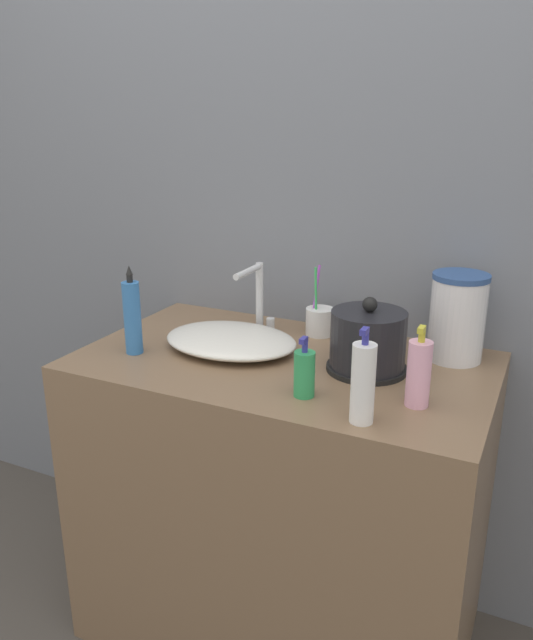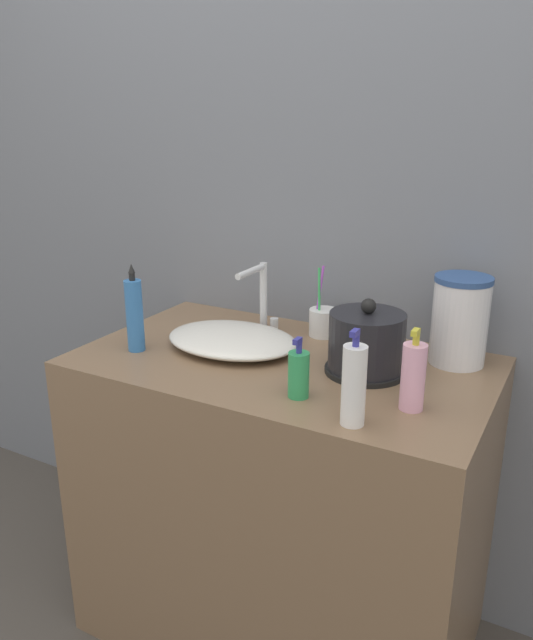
{
  "view_description": "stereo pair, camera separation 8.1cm",
  "coord_description": "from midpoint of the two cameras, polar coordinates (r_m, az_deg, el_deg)",
  "views": [
    {
      "loc": [
        0.6,
        -1.05,
        1.45
      ],
      "look_at": [
        -0.05,
        0.31,
        0.95
      ],
      "focal_mm": 35.0,
      "sensor_mm": 36.0,
      "label": 1
    },
    {
      "loc": [
        0.68,
        -1.01,
        1.45
      ],
      "look_at": [
        -0.05,
        0.31,
        0.95
      ],
      "focal_mm": 35.0,
      "sensor_mm": 36.0,
      "label": 2
    }
  ],
  "objects": [
    {
      "name": "vanity_counter",
      "position": [
        1.8,
        0.06,
        -16.26
      ],
      "size": [
        1.05,
        0.61,
        0.85
      ],
      "color": "brown",
      "rests_on": "ground_plane"
    },
    {
      "name": "electric_kettle",
      "position": [
        1.52,
        7.74,
        -2.14
      ],
      "size": [
        0.2,
        0.2,
        0.19
      ],
      "color": "black",
      "rests_on": "vanity_counter"
    },
    {
      "name": "toothbrush_cup",
      "position": [
        1.77,
        3.57,
        -0.07
      ],
      "size": [
        0.08,
        0.08,
        0.2
      ],
      "color": "silver",
      "rests_on": "vanity_counter"
    },
    {
      "name": "water_pitcher",
      "position": [
        1.63,
        15.7,
        0.25
      ],
      "size": [
        0.14,
        0.14,
        0.22
      ],
      "color": "silver",
      "rests_on": "vanity_counter"
    },
    {
      "name": "mouthwash_bottle",
      "position": [
        1.66,
        -13.55,
        0.29
      ],
      "size": [
        0.05,
        0.05,
        0.24
      ],
      "color": "#3370B7",
      "rests_on": "vanity_counter"
    },
    {
      "name": "faucet",
      "position": [
        1.77,
        -2.1,
        2.38
      ],
      "size": [
        0.06,
        0.15,
        0.2
      ],
      "color": "silver",
      "rests_on": "vanity_counter"
    },
    {
      "name": "hand_cream_bottle",
      "position": [
        1.36,
        12.09,
        -4.78
      ],
      "size": [
        0.05,
        0.05,
        0.18
      ],
      "color": "#EAA8C6",
      "rests_on": "vanity_counter"
    },
    {
      "name": "sink_basin",
      "position": [
        1.67,
        -4.69,
        -1.85
      ],
      "size": [
        0.36,
        0.27,
        0.05
      ],
      "color": "silver",
      "rests_on": "vanity_counter"
    },
    {
      "name": "wall_back",
      "position": [
        1.79,
        4.69,
        13.51
      ],
      "size": [
        6.0,
        0.04,
        2.6
      ],
      "color": "slate",
      "rests_on": "ground_plane"
    },
    {
      "name": "shampoo_bottle",
      "position": [
        1.26,
        6.99,
        -5.74
      ],
      "size": [
        0.05,
        0.05,
        0.2
      ],
      "color": "white",
      "rests_on": "vanity_counter"
    },
    {
      "name": "lotion_bottle",
      "position": [
        1.38,
        1.79,
        -4.9
      ],
      "size": [
        0.05,
        0.05,
        0.14
      ],
      "color": "#2D9956",
      "rests_on": "vanity_counter"
    }
  ]
}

